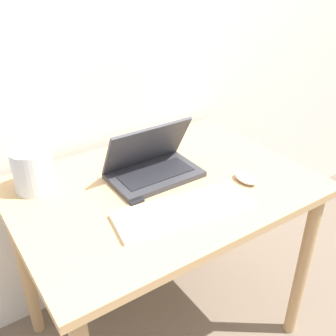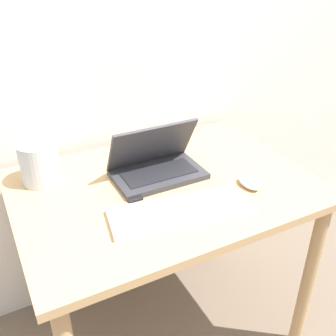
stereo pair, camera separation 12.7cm
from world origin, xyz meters
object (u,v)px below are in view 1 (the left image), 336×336
laptop (152,165)px  vase (31,162)px  keyboard (183,210)px  mp3_player (134,199)px  mouse (245,178)px

laptop → vase: (-0.38, 0.15, 0.06)m
keyboard → vase: 0.53m
laptop → mp3_player: (-0.14, -0.11, -0.04)m
laptop → mouse: 0.33m
laptop → mouse: bearing=-41.4°
laptop → keyboard: 0.26m
laptop → mp3_player: laptop is taller
keyboard → laptop: bearing=80.2°
mouse → mp3_player: bearing=163.4°
vase → mp3_player: bearing=-45.9°
mouse → vase: size_ratio=0.46×
keyboard → mouse: bearing=5.9°
laptop → vase: vase is taller
mouse → vase: (-0.63, 0.37, 0.09)m
keyboard → vase: (-0.34, 0.40, 0.09)m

